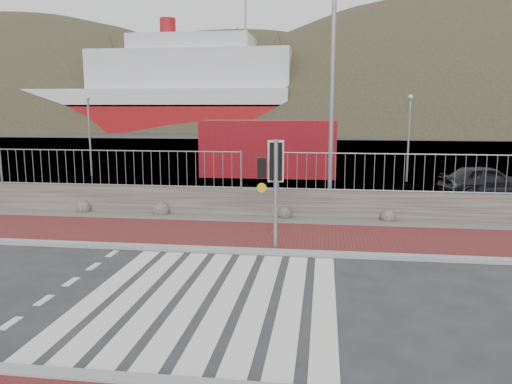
# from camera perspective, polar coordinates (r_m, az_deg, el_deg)

# --- Properties ---
(ground) EXTENTS (220.00, 220.00, 0.00)m
(ground) POSITION_cam_1_polar(r_m,az_deg,el_deg) (9.49, -5.28, -12.05)
(ground) COLOR #28282B
(ground) RESTS_ON ground
(sidewalk_far) EXTENTS (40.00, 3.00, 0.08)m
(sidewalk_far) POSITION_cam_1_polar(r_m,az_deg,el_deg) (13.68, -1.03, -5.04)
(sidewalk_far) COLOR maroon
(sidewalk_far) RESTS_ON ground
(kerb_near) EXTENTS (40.00, 0.25, 0.12)m
(kerb_near) POSITION_cam_1_polar(r_m,az_deg,el_deg) (6.86, -11.32, -20.67)
(kerb_near) COLOR gray
(kerb_near) RESTS_ON ground
(kerb_far) EXTENTS (40.00, 0.25, 0.12)m
(kerb_far) POSITION_cam_1_polar(r_m,az_deg,el_deg) (12.25, -2.11, -6.74)
(kerb_far) COLOR gray
(kerb_far) RESTS_ON ground
(zebra_crossing) EXTENTS (4.62, 5.60, 0.01)m
(zebra_crossing) POSITION_cam_1_polar(r_m,az_deg,el_deg) (9.48, -5.28, -12.01)
(zebra_crossing) COLOR silver
(zebra_crossing) RESTS_ON ground
(gravel_strip) EXTENTS (40.00, 1.50, 0.06)m
(gravel_strip) POSITION_cam_1_polar(r_m,az_deg,el_deg) (15.61, 0.10, -3.24)
(gravel_strip) COLOR #59544C
(gravel_strip) RESTS_ON ground
(stone_wall) EXTENTS (40.00, 0.60, 0.90)m
(stone_wall) POSITION_cam_1_polar(r_m,az_deg,el_deg) (16.30, 0.47, -1.19)
(stone_wall) COLOR #48423B
(stone_wall) RESTS_ON ground
(railing) EXTENTS (18.07, 0.07, 1.22)m
(railing) POSITION_cam_1_polar(r_m,az_deg,el_deg) (15.95, 0.41, 3.55)
(railing) COLOR gray
(railing) RESTS_ON stone_wall
(quay) EXTENTS (120.00, 40.00, 0.50)m
(quay) POSITION_cam_1_polar(r_m,az_deg,el_deg) (36.71, 4.58, 4.06)
(quay) COLOR #4C4C4F
(quay) RESTS_ON ground
(water) EXTENTS (220.00, 50.00, 0.05)m
(water) POSITION_cam_1_polar(r_m,az_deg,el_deg) (71.60, 6.19, 6.70)
(water) COLOR #3F4C54
(water) RESTS_ON ground
(ferry) EXTENTS (50.00, 16.00, 20.00)m
(ferry) POSITION_cam_1_polar(r_m,az_deg,el_deg) (81.03, -11.65, 10.68)
(ferry) COLOR maroon
(ferry) RESTS_ON ground
(hills_backdrop) EXTENTS (254.00, 90.00, 100.00)m
(hills_backdrop) POSITION_cam_1_polar(r_m,az_deg,el_deg) (100.18, 10.25, -5.98)
(hills_backdrop) COLOR #2B311D
(hills_backdrop) RESTS_ON ground
(traffic_signal_far) EXTENTS (0.66, 0.28, 2.74)m
(traffic_signal_far) POSITION_cam_1_polar(r_m,az_deg,el_deg) (12.14, 2.10, 2.43)
(traffic_signal_far) COLOR gray
(traffic_signal_far) RESTS_ON ground
(streetlight) EXTENTS (1.79, 0.51, 8.49)m
(streetlight) POSITION_cam_1_polar(r_m,az_deg,el_deg) (16.71, 9.27, 13.86)
(streetlight) COLOR gray
(streetlight) RESTS_ON ground
(shipping_container) EXTENTS (6.91, 2.93, 2.87)m
(shipping_container) POSITION_cam_1_polar(r_m,az_deg,el_deg) (26.20, 1.53, 5.05)
(shipping_container) COLOR maroon
(shipping_container) RESTS_ON ground
(car_a) EXTENTS (3.80, 2.11, 1.22)m
(car_a) POSITION_cam_1_polar(r_m,az_deg,el_deg) (22.21, 24.73, 1.23)
(car_a) COLOR black
(car_a) RESTS_ON ground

